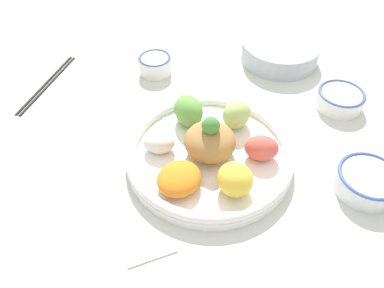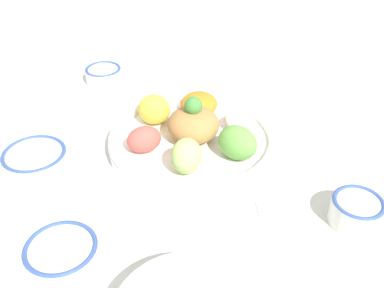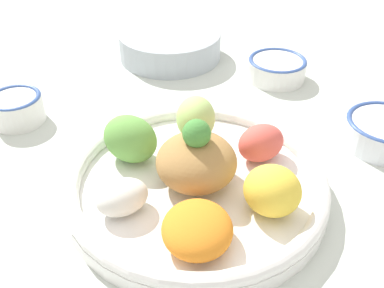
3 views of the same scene
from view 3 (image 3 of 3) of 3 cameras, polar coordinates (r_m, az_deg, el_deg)
The scene contains 6 objects.
ground_plane at distance 0.57m, azimuth -2.64°, elevation -7.00°, with size 2.40×2.40×0.00m, color silver.
salad_platter at distance 0.56m, azimuth 0.56°, elevation -4.26°, with size 0.33×0.33×0.11m.
rice_bowl_blue at distance 0.75m, azimuth -21.40°, elevation 4.36°, with size 0.08×0.08×0.05m.
rice_bowl_plain at distance 0.84m, azimuth 10.73°, elevation 9.48°, with size 0.10×0.10×0.04m.
side_serving_bowl at distance 0.91m, azimuth -2.81°, elevation 12.67°, with size 0.20×0.20×0.05m.
serving_spoon_main at distance 0.73m, azimuth -10.28°, elevation 3.56°, with size 0.10×0.13×0.01m.
Camera 3 is at (0.26, 0.32, 0.39)m, focal length 42.00 mm.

